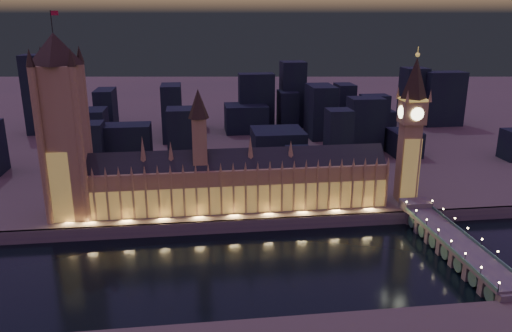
{
  "coord_description": "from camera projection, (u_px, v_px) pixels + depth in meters",
  "views": [
    {
      "loc": [
        -32.56,
        -241.4,
        129.67
      ],
      "look_at": [
        5.0,
        55.0,
        38.0
      ],
      "focal_mm": 35.0,
      "sensor_mm": 36.0,
      "label": 1
    }
  ],
  "objects": [
    {
      "name": "westminster_bridge",
      "position": [
        452.0,
        244.0,
        278.87
      ],
      "size": [
        18.3,
        113.0,
        15.9
      ],
      "color": "#4B4655",
      "rests_on": "ground"
    },
    {
      "name": "palace_of_westminster",
      "position": [
        231.0,
        181.0,
        320.45
      ],
      "size": [
        202.0,
        21.7,
        78.0
      ],
      "color": "#9A774D",
      "rests_on": "north_bank"
    },
    {
      "name": "embankment_wall",
      "position": [
        251.0,
        225.0,
        308.61
      ],
      "size": [
        2000.0,
        2.5,
        8.0
      ],
      "primitive_type": "cube",
      "color": "#4B4655",
      "rests_on": "ground"
    },
    {
      "name": "elizabeth_tower",
      "position": [
        412.0,
        118.0,
        323.66
      ],
      "size": [
        18.0,
        18.0,
        101.81
      ],
      "color": "#9A774D",
      "rests_on": "north_bank"
    },
    {
      "name": "city_backdrop",
      "position": [
        261.0,
        116.0,
        499.8
      ],
      "size": [
        482.92,
        215.63,
        81.5
      ],
      "color": "black",
      "rests_on": "north_bank"
    },
    {
      "name": "north_bank",
      "position": [
        215.0,
        99.0,
        762.9
      ],
      "size": [
        2000.0,
        960.0,
        8.0
      ],
      "primitive_type": "cube",
      "color": "#4D4840",
      "rests_on": "ground"
    },
    {
      "name": "ground_plane",
      "position": [
        260.0,
        263.0,
        270.89
      ],
      "size": [
        2000.0,
        2000.0,
        0.0
      ],
      "primitive_type": "plane",
      "color": "black",
      "rests_on": "ground"
    },
    {
      "name": "victoria_tower",
      "position": [
        63.0,
        120.0,
        296.1
      ],
      "size": [
        31.68,
        31.68,
        123.32
      ],
      "color": "#9A774D",
      "rests_on": "north_bank"
    }
  ]
}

